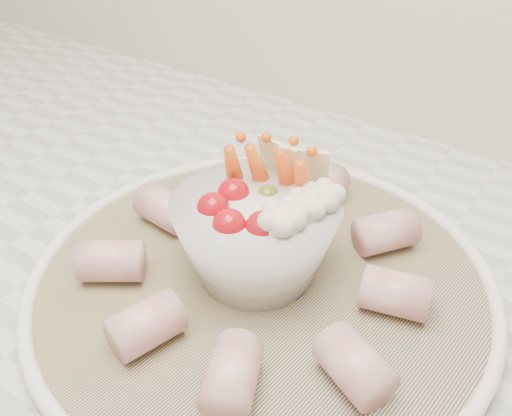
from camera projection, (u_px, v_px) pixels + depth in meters
The scene contains 3 objects.
serving_platter at pixel (261, 281), 0.48m from camera, with size 0.43×0.43×0.02m.
veggie_bowl at pixel (258, 233), 0.46m from camera, with size 0.14×0.14×0.11m.
cured_meat_rolls at pixel (262, 261), 0.47m from camera, with size 0.28×0.29×0.03m.
Camera 1 is at (0.32, 1.12, 1.26)m, focal length 40.00 mm.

